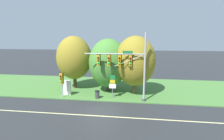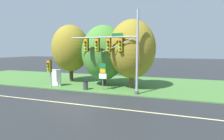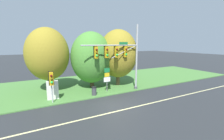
{
  "view_description": "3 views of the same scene",
  "coord_description": "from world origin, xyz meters",
  "px_view_note": "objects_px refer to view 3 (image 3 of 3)",
  "views": [
    {
      "loc": [
        3.4,
        -16.19,
        7.33
      ],
      "look_at": [
        0.72,
        4.11,
        3.41
      ],
      "focal_mm": 28.0,
      "sensor_mm": 36.0,
      "label": 1
    },
    {
      "loc": [
        7.42,
        -12.89,
        4.24
      ],
      "look_at": [
        1.87,
        3.58,
        2.23
      ],
      "focal_mm": 28.0,
      "sensor_mm": 36.0,
      "label": 2
    },
    {
      "loc": [
        -6.43,
        -11.47,
        5.62
      ],
      "look_at": [
        1.34,
        3.38,
        2.66
      ],
      "focal_mm": 24.0,
      "sensor_mm": 36.0,
      "label": 3
    }
  ],
  "objects_px": {
    "tree_behind_signpost": "(118,54)",
    "pedestrian_signal_near_kerb": "(51,80)",
    "tree_nearest_road": "(48,54)",
    "traffic_signal_mast": "(121,55)",
    "route_sign_post": "(107,77)",
    "tree_left_of_mast": "(91,58)",
    "trash_bin": "(94,91)",
    "info_kiosk": "(53,90)"
  },
  "relations": [
    {
      "from": "traffic_signal_mast",
      "to": "tree_behind_signpost",
      "type": "xyz_separation_m",
      "value": [
        1.17,
        2.62,
        -0.11
      ]
    },
    {
      "from": "tree_nearest_road",
      "to": "tree_left_of_mast",
      "type": "bearing_deg",
      "value": -9.88
    },
    {
      "from": "traffic_signal_mast",
      "to": "pedestrian_signal_near_kerb",
      "type": "xyz_separation_m",
      "value": [
        -7.44,
        -0.11,
        -2.12
      ]
    },
    {
      "from": "traffic_signal_mast",
      "to": "pedestrian_signal_near_kerb",
      "type": "distance_m",
      "value": 7.74
    },
    {
      "from": "tree_nearest_road",
      "to": "info_kiosk",
      "type": "bearing_deg",
      "value": -90.34
    },
    {
      "from": "traffic_signal_mast",
      "to": "pedestrian_signal_near_kerb",
      "type": "bearing_deg",
      "value": -179.14
    },
    {
      "from": "pedestrian_signal_near_kerb",
      "to": "tree_nearest_road",
      "type": "xyz_separation_m",
      "value": [
        0.16,
        4.19,
        2.14
      ]
    },
    {
      "from": "trash_bin",
      "to": "info_kiosk",
      "type": "bearing_deg",
      "value": 169.79
    },
    {
      "from": "tree_behind_signpost",
      "to": "route_sign_post",
      "type": "bearing_deg",
      "value": -142.52
    },
    {
      "from": "traffic_signal_mast",
      "to": "info_kiosk",
      "type": "height_order",
      "value": "traffic_signal_mast"
    },
    {
      "from": "traffic_signal_mast",
      "to": "route_sign_post",
      "type": "distance_m",
      "value": 3.01
    },
    {
      "from": "pedestrian_signal_near_kerb",
      "to": "tree_nearest_road",
      "type": "bearing_deg",
      "value": 87.84
    },
    {
      "from": "tree_behind_signpost",
      "to": "info_kiosk",
      "type": "bearing_deg",
      "value": -168.73
    },
    {
      "from": "tree_behind_signpost",
      "to": "info_kiosk",
      "type": "distance_m",
      "value": 9.23
    },
    {
      "from": "traffic_signal_mast",
      "to": "route_sign_post",
      "type": "relative_size",
      "value": 2.74
    },
    {
      "from": "route_sign_post",
      "to": "tree_left_of_mast",
      "type": "relative_size",
      "value": 0.4
    },
    {
      "from": "route_sign_post",
      "to": "tree_left_of_mast",
      "type": "xyz_separation_m",
      "value": [
        -0.9,
        2.58,
        2.07
      ]
    },
    {
      "from": "info_kiosk",
      "to": "tree_left_of_mast",
      "type": "bearing_deg",
      "value": 24.64
    },
    {
      "from": "tree_left_of_mast",
      "to": "tree_behind_signpost",
      "type": "relative_size",
      "value": 0.95
    },
    {
      "from": "traffic_signal_mast",
      "to": "info_kiosk",
      "type": "relative_size",
      "value": 4.07
    },
    {
      "from": "traffic_signal_mast",
      "to": "route_sign_post",
      "type": "xyz_separation_m",
      "value": [
        -1.43,
        0.63,
        -2.57
      ]
    },
    {
      "from": "pedestrian_signal_near_kerb",
      "to": "trash_bin",
      "type": "xyz_separation_m",
      "value": [
        4.24,
        0.3,
        -1.72
      ]
    },
    {
      "from": "tree_left_of_mast",
      "to": "trash_bin",
      "type": "bearing_deg",
      "value": -106.13
    },
    {
      "from": "tree_nearest_road",
      "to": "trash_bin",
      "type": "distance_m",
      "value": 6.82
    },
    {
      "from": "traffic_signal_mast",
      "to": "route_sign_post",
      "type": "height_order",
      "value": "traffic_signal_mast"
    },
    {
      "from": "tree_left_of_mast",
      "to": "tree_behind_signpost",
      "type": "height_order",
      "value": "tree_behind_signpost"
    },
    {
      "from": "route_sign_post",
      "to": "tree_left_of_mast",
      "type": "height_order",
      "value": "tree_left_of_mast"
    },
    {
      "from": "traffic_signal_mast",
      "to": "tree_nearest_road",
      "type": "distance_m",
      "value": 8.34
    },
    {
      "from": "tree_left_of_mast",
      "to": "trash_bin",
      "type": "xyz_separation_m",
      "value": [
        -0.87,
        -3.02,
        -3.33
      ]
    },
    {
      "from": "info_kiosk",
      "to": "route_sign_post",
      "type": "bearing_deg",
      "value": -2.96
    },
    {
      "from": "trash_bin",
      "to": "tree_nearest_road",
      "type": "bearing_deg",
      "value": 136.43
    },
    {
      "from": "tree_left_of_mast",
      "to": "tree_nearest_road",
      "type": "bearing_deg",
      "value": 170.12
    },
    {
      "from": "traffic_signal_mast",
      "to": "tree_left_of_mast",
      "type": "height_order",
      "value": "traffic_signal_mast"
    },
    {
      "from": "traffic_signal_mast",
      "to": "tree_behind_signpost",
      "type": "distance_m",
      "value": 2.87
    },
    {
      "from": "route_sign_post",
      "to": "tree_behind_signpost",
      "type": "relative_size",
      "value": 0.38
    },
    {
      "from": "info_kiosk",
      "to": "tree_behind_signpost",
      "type": "bearing_deg",
      "value": 11.27
    },
    {
      "from": "traffic_signal_mast",
      "to": "info_kiosk",
      "type": "distance_m",
      "value": 8.09
    },
    {
      "from": "route_sign_post",
      "to": "tree_nearest_road",
      "type": "height_order",
      "value": "tree_nearest_road"
    },
    {
      "from": "trash_bin",
      "to": "traffic_signal_mast",
      "type": "bearing_deg",
      "value": -3.45
    },
    {
      "from": "tree_nearest_road",
      "to": "tree_behind_signpost",
      "type": "bearing_deg",
      "value": -9.77
    },
    {
      "from": "tree_behind_signpost",
      "to": "pedestrian_signal_near_kerb",
      "type": "bearing_deg",
      "value": -162.4
    },
    {
      "from": "pedestrian_signal_near_kerb",
      "to": "trash_bin",
      "type": "distance_m",
      "value": 4.58
    }
  ]
}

